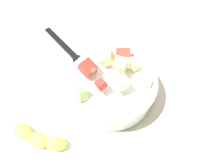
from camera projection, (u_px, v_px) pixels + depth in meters
The scene contains 5 objects.
ground_plane at pixel (117, 95), 0.68m from camera, with size 2.40×2.40×0.00m, color silver.
placemat at pixel (117, 94), 0.68m from camera, with size 0.40×0.33×0.01m, color tan.
salad_bowl at pixel (112, 86), 0.64m from camera, with size 0.24×0.24×0.12m.
serving_spoon at pixel (71, 53), 0.76m from camera, with size 0.22×0.04×0.01m.
banana_whole at pixel (39, 138), 0.59m from camera, with size 0.14×0.11×0.04m.
Camera 1 is at (-0.29, 0.23, 0.58)m, focal length 38.82 mm.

